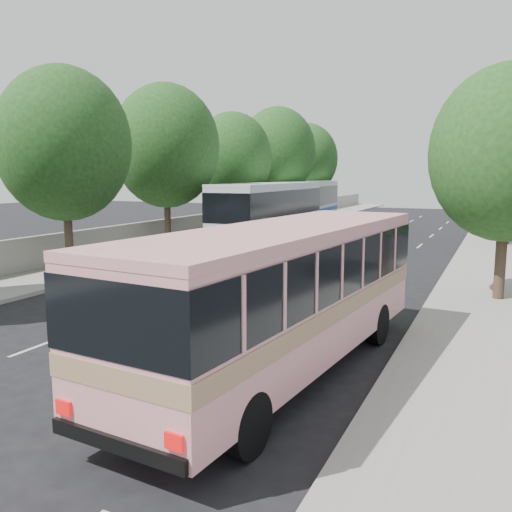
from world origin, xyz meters
The scene contains 16 objects.
ground centered at (0.00, 0.00, 0.00)m, with size 120.00×120.00×0.00m, color black.
sidewalk_left centered at (-8.50, 20.00, 0.07)m, with size 4.00×90.00×0.15m, color #9E998E.
sidewalk_right centered at (8.50, 20.00, 0.06)m, with size 4.00×90.00×0.12m, color #9E998E.
low_wall centered at (-10.30, 20.00, 0.90)m, with size 0.30×90.00×1.50m, color #9E998E.
tree_left_b centered at (-8.42, 5.94, 5.82)m, with size 5.70×5.70×8.88m.
tree_left_c centered at (-8.62, 13.94, 6.12)m, with size 6.00×6.00×9.35m.
tree_left_d centered at (-8.52, 21.94, 5.63)m, with size 5.52×5.52×8.60m.
tree_left_e centered at (-8.42, 29.94, 6.43)m, with size 6.30×6.30×9.82m.
tree_left_f centered at (-8.62, 37.94, 6.00)m, with size 5.88×5.88×9.16m.
tree_right_near centered at (8.78, 7.94, 5.20)m, with size 5.10×5.10×7.95m.
pink_bus centered at (4.50, -1.35, 2.02)m, with size 3.56×10.40×3.25m.
pink_taxi centered at (-2.00, 9.53, 0.73)m, with size 1.71×4.26×1.45m, color #D31262.
white_pickup centered at (-2.03, 16.44, 0.84)m, with size 2.36×5.81×1.69m, color white.
tour_coach_front centered at (-4.50, 19.09, 2.29)m, with size 3.15×12.79×3.80m.
tour_coach_rear centered at (-6.30, 30.86, 2.26)m, with size 3.56×12.71×3.76m.
taxi_roof_sign centered at (-2.00, 9.53, 1.54)m, with size 0.55×0.18×0.18m, color silver.
Camera 1 is at (8.63, -11.97, 4.33)m, focal length 38.00 mm.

